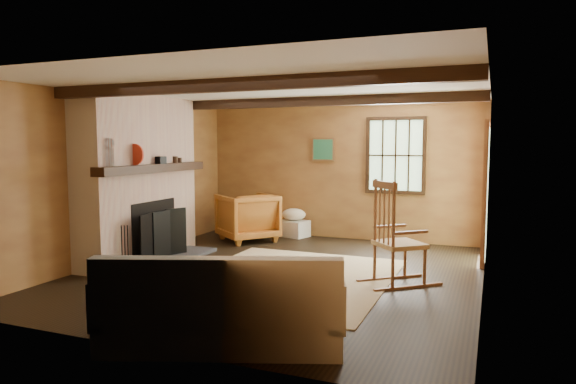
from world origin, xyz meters
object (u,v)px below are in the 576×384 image
at_px(fireplace, 140,185).
at_px(sofa, 224,310).
at_px(laundry_basket, 294,228).
at_px(rocking_chair, 396,241).
at_px(armchair, 247,217).

relative_size(fireplace, sofa, 1.09).
distance_m(sofa, laundry_basket, 5.12).
height_order(fireplace, laundry_basket, fireplace).
relative_size(rocking_chair, armchair, 1.39).
height_order(fireplace, rocking_chair, fireplace).
relative_size(fireplace, laundry_basket, 4.80).
xyz_separation_m(rocking_chair, sofa, (-1.02, -2.42, -0.25)).
distance_m(fireplace, rocking_chair, 3.78).
bearing_deg(fireplace, sofa, -41.49).
distance_m(rocking_chair, armchair, 3.46).
xyz_separation_m(fireplace, rocking_chair, (3.73, 0.02, -0.57)).
relative_size(sofa, laundry_basket, 4.41).
xyz_separation_m(sofa, armchair, (-1.90, 4.28, 0.13)).
height_order(sofa, laundry_basket, sofa).
height_order(rocking_chair, armchair, rocking_chair).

